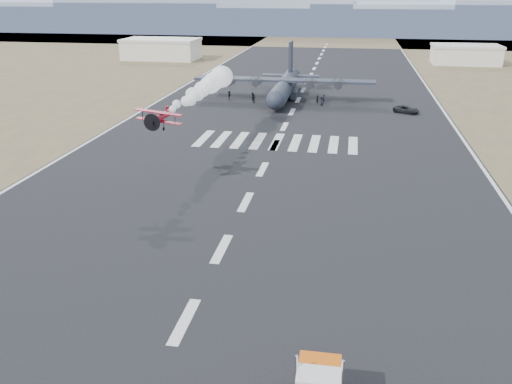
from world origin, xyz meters
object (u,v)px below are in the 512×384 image
(support_vehicle, at_px, (406,109))
(crew_f, at_px, (253,96))
(aerobatic_biplane, at_px, (159,118))
(crew_d, at_px, (254,99))
(crew_h, at_px, (269,101))
(hangar_left, at_px, (161,49))
(crew_c, at_px, (229,95))
(crew_g, at_px, (324,99))
(hangar_right, at_px, (466,54))
(crew_b, at_px, (318,100))
(crew_e, at_px, (322,101))
(crew_a, at_px, (272,99))
(transport_aircraft, at_px, (285,85))

(support_vehicle, distance_m, crew_f, 32.36)
(aerobatic_biplane, bearing_deg, crew_d, 88.53)
(crew_h, bearing_deg, hangar_left, 37.31)
(support_vehicle, bearing_deg, aerobatic_biplane, 172.20)
(hangar_left, bearing_deg, crew_f, -56.16)
(crew_c, distance_m, crew_g, 20.48)
(hangar_right, bearing_deg, crew_g, -120.53)
(aerobatic_biplane, bearing_deg, crew_h, 84.23)
(hangar_left, distance_m, hangar_right, 98.13)
(crew_b, distance_m, crew_g, 1.61)
(crew_e, bearing_deg, crew_c, -172.39)
(crew_c, height_order, crew_g, crew_c)
(crew_d, bearing_deg, hangar_right, -169.62)
(hangar_right, height_order, crew_a, hangar_right)
(hangar_left, relative_size, crew_d, 14.12)
(crew_b, height_order, crew_h, crew_b)
(crew_d, bearing_deg, crew_b, 143.23)
(aerobatic_biplane, xyz_separation_m, crew_e, (16.72, 50.66, -7.51))
(crew_b, distance_m, crew_h, 10.23)
(crew_a, height_order, crew_c, crew_c)
(crew_e, bearing_deg, support_vehicle, 2.01)
(aerobatic_biplane, height_order, crew_d, aerobatic_biplane)
(crew_a, height_order, crew_h, crew_a)
(crew_c, height_order, crew_f, crew_c)
(crew_d, bearing_deg, crew_e, 137.39)
(crew_a, distance_m, crew_h, 2.30)
(hangar_left, height_order, crew_c, hangar_left)
(crew_c, height_order, crew_e, crew_c)
(hangar_left, height_order, crew_f, hangar_left)
(aerobatic_biplane, height_order, crew_a, aerobatic_biplane)
(transport_aircraft, bearing_deg, crew_c, -166.00)
(transport_aircraft, bearing_deg, crew_f, -153.19)
(crew_g, distance_m, crew_h, 11.70)
(aerobatic_biplane, relative_size, crew_g, 3.23)
(crew_b, bearing_deg, crew_a, 163.52)
(crew_a, xyz_separation_m, crew_c, (-9.78, 2.41, 0.03))
(aerobatic_biplane, bearing_deg, hangar_left, 110.51)
(crew_a, distance_m, crew_e, 10.41)
(support_vehicle, relative_size, crew_c, 2.72)
(hangar_left, xyz_separation_m, crew_f, (42.40, -63.25, -2.53))
(crew_f, bearing_deg, crew_d, -159.38)
(crew_c, bearing_deg, crew_f, -70.12)
(aerobatic_biplane, bearing_deg, support_vehicle, 55.58)
(hangar_left, distance_m, crew_d, 78.61)
(transport_aircraft, bearing_deg, crew_h, -106.41)
(aerobatic_biplane, height_order, crew_g, aerobatic_biplane)
(crew_b, bearing_deg, hangar_left, 110.07)
(crew_c, xyz_separation_m, crew_e, (20.17, -3.02, -0.01))
(crew_d, height_order, crew_e, crew_e)
(crew_d, distance_m, crew_h, 4.08)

